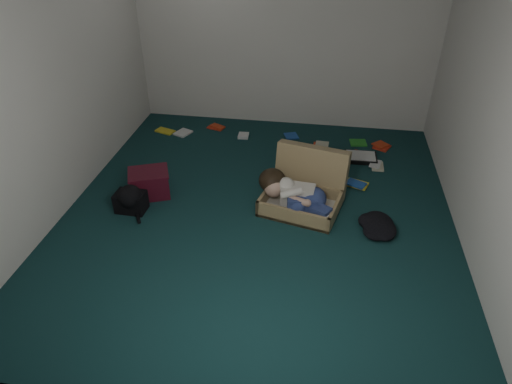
# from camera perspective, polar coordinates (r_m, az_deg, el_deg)

# --- Properties ---
(floor) EXTENTS (4.50, 4.50, 0.00)m
(floor) POSITION_cam_1_polar(r_m,az_deg,el_deg) (4.80, 0.28, -2.50)
(floor) COLOR #123334
(floor) RESTS_ON ground
(wall_back) EXTENTS (4.50, 0.00, 4.50)m
(wall_back) POSITION_cam_1_polar(r_m,az_deg,el_deg) (6.30, 3.62, 19.50)
(wall_back) COLOR white
(wall_back) RESTS_ON ground
(wall_front) EXTENTS (4.50, 0.00, 4.50)m
(wall_front) POSITION_cam_1_polar(r_m,az_deg,el_deg) (2.28, -8.38, -9.03)
(wall_front) COLOR white
(wall_front) RESTS_ON ground
(wall_left) EXTENTS (0.00, 4.50, 4.50)m
(wall_left) POSITION_cam_1_polar(r_m,az_deg,el_deg) (4.87, -24.22, 12.40)
(wall_left) COLOR white
(wall_left) RESTS_ON ground
(wall_right) EXTENTS (0.00, 4.50, 4.50)m
(wall_right) POSITION_cam_1_polar(r_m,az_deg,el_deg) (4.37, 27.63, 9.22)
(wall_right) COLOR white
(wall_right) RESTS_ON ground
(suitcase) EXTENTS (0.94, 0.92, 0.58)m
(suitcase) POSITION_cam_1_polar(r_m,az_deg,el_deg) (4.88, 6.16, 0.37)
(suitcase) COLOR tan
(suitcase) RESTS_ON floor
(person) EXTENTS (0.81, 0.55, 0.36)m
(person) POSITION_cam_1_polar(r_m,az_deg,el_deg) (4.71, 4.85, -0.24)
(person) COLOR silver
(person) RESTS_ON suitcase
(maroon_bin) EXTENTS (0.52, 0.47, 0.30)m
(maroon_bin) POSITION_cam_1_polar(r_m,az_deg,el_deg) (5.13, -13.16, 1.08)
(maroon_bin) COLOR #460E1B
(maroon_bin) RESTS_ON floor
(backpack) EXTENTS (0.40, 0.32, 0.23)m
(backpack) POSITION_cam_1_polar(r_m,az_deg,el_deg) (4.94, -15.39, -1.09)
(backpack) COLOR black
(backpack) RESTS_ON floor
(clothing_pile) EXTENTS (0.53, 0.49, 0.14)m
(clothing_pile) POSITION_cam_1_polar(r_m,az_deg,el_deg) (4.65, 14.85, -4.21)
(clothing_pile) COLOR black
(clothing_pile) RESTS_ON floor
(paper_tray) EXTENTS (0.40, 0.30, 0.06)m
(paper_tray) POSITION_cam_1_polar(r_m,az_deg,el_deg) (5.89, 12.94, 4.25)
(paper_tray) COLOR black
(paper_tray) RESTS_ON floor
(book_scatter) EXTENTS (3.19, 1.45, 0.02)m
(book_scatter) POSITION_cam_1_polar(r_m,az_deg,el_deg) (6.09, 4.56, 5.89)
(book_scatter) COLOR yellow
(book_scatter) RESTS_ON floor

